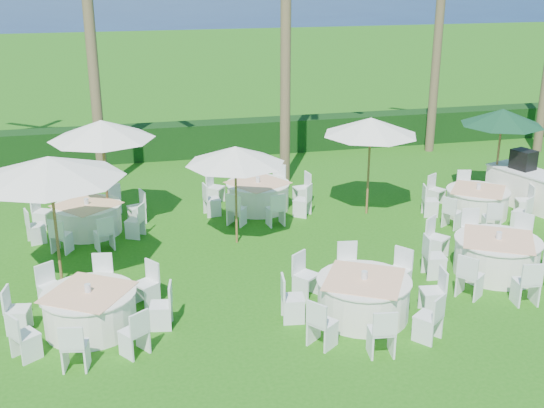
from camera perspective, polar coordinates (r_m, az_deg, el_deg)
The scene contains 17 objects.
ground at distance 14.08m, azimuth 1.54°, elevation -8.73°, with size 120.00×120.00×0.00m, color #1E5E10.
hedge at distance 24.93m, azimuth -5.56°, elevation 5.44°, with size 34.00×1.00×1.20m, color black.
ocean at distance 114.20m, azimuth -12.22°, elevation 15.91°, with size 260.00×260.00×0.00m, color #061242.
banquet_table_a at distance 13.62m, azimuth -14.99°, elevation -8.52°, with size 3.15×3.15×0.95m.
banquet_table_b at distance 13.71m, azimuth 7.65°, elevation -7.69°, with size 3.28×3.28×0.98m.
banquet_table_c at distance 16.19m, azimuth 18.28°, elevation -4.09°, with size 3.37×3.37×1.01m.
banquet_table_d at distance 18.33m, azimuth -15.14°, elevation -1.10°, with size 3.04×3.04×0.93m.
banquet_table_e at distance 19.36m, azimuth -1.19°, elevation 0.76°, with size 3.17×3.17×0.95m.
banquet_table_f at distance 19.70m, azimuth 16.78°, elevation 0.18°, with size 3.01×3.01×0.92m.
umbrella_a at distance 15.00m, azimuth -18.16°, elevation 2.89°, with size 3.18×3.18×2.87m.
umbrella_b at distance 16.47m, azimuth -3.09°, elevation 4.10°, with size 2.44×2.44×2.50m.
umbrella_c at distance 18.02m, azimuth -14.08°, elevation 6.04°, with size 2.73×2.73×2.88m.
umbrella_d at distance 18.63m, azimuth 8.26°, elevation 6.44°, with size 2.61×2.61×2.73m.
umbrella_green at distance 20.79m, azimuth 18.72°, elevation 6.90°, with size 2.38×2.38×2.70m.
palm_b at distance 20.89m, azimuth -15.00°, elevation 13.98°, with size 4.41×4.04×8.79m.
palm_c at distance 20.95m, azimuth 1.17°, elevation 16.17°, with size 4.30×4.34×9.89m.
palm_d at distance 25.40m, azimuth 13.88°, elevation 15.34°, with size 4.41×4.06×9.10m.
Camera 1 is at (-3.23, -11.95, 6.70)m, focal length 45.00 mm.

